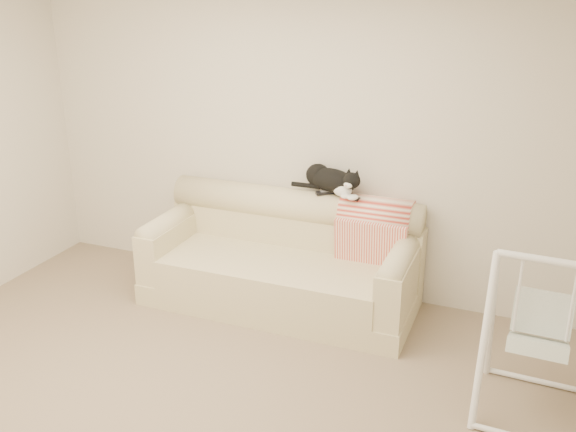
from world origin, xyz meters
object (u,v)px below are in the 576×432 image
object	(u,v)px
remote_a	(327,192)
baby_swing	(539,337)
tuxedo_cat	(332,180)
sofa	(283,262)
remote_b	(350,197)

from	to	relation	value
remote_a	baby_swing	bearing A→B (deg)	-31.38
remote_a	baby_swing	size ratio (longest dim) A/B	0.17
remote_a	tuxedo_cat	world-z (taller)	tuxedo_cat
sofa	baby_swing	size ratio (longest dim) A/B	2.08
sofa	remote_a	bearing A→B (deg)	41.45
sofa	tuxedo_cat	world-z (taller)	tuxedo_cat
sofa	remote_a	size ratio (longest dim) A/B	12.61
baby_swing	remote_b	bearing A→B (deg)	146.20
remote_b	baby_swing	bearing A→B (deg)	-33.80
remote_a	remote_b	distance (m)	0.21
remote_a	sofa	bearing A→B (deg)	-138.55
sofa	remote_b	size ratio (longest dim) A/B	12.51
remote_b	tuxedo_cat	bearing A→B (deg)	163.52
sofa	tuxedo_cat	bearing A→B (deg)	39.47
tuxedo_cat	baby_swing	distance (m)	2.03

